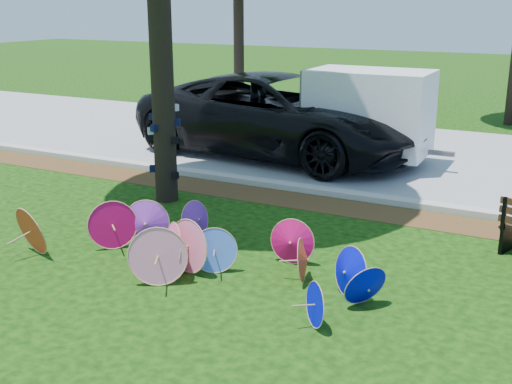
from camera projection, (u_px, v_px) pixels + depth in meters
ground at (160, 285)px, 9.02m from camera, size 90.00×90.00×0.00m
mulch_strip at (291, 200)px, 12.85m from camera, size 90.00×1.00×0.01m
curb at (305, 188)px, 13.43m from camera, size 90.00×0.30×0.12m
street at (366, 151)px, 16.99m from camera, size 90.00×8.00×0.01m
parasol_pile at (190, 245)px, 9.46m from camera, size 5.95×2.50×0.86m
black_van at (280, 116)px, 16.28m from camera, size 7.80×4.30×2.07m
cargo_trailer at (370, 112)px, 15.33m from camera, size 2.83×1.81×2.57m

